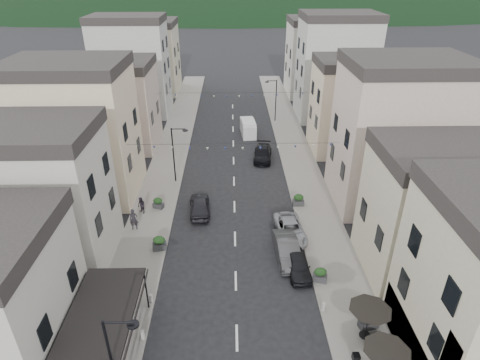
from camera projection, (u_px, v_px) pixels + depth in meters
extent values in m
cube|color=slate|center=(170.00, 157.00, 47.19)|extent=(4.00, 76.00, 0.12)
cube|color=slate|center=(297.00, 156.00, 47.48)|extent=(4.00, 76.00, 0.12)
cube|color=black|center=(100.00, 315.00, 21.96)|extent=(3.60, 7.50, 0.15)
cube|color=black|center=(134.00, 321.00, 22.24)|extent=(0.34, 7.50, 0.99)
cylinder|color=black|center=(146.00, 290.00, 25.84)|extent=(0.10, 0.10, 3.20)
cube|color=beige|center=(34.00, 202.00, 28.88)|extent=(10.00, 7.00, 10.00)
cube|color=#262323|center=(14.00, 131.00, 26.26)|extent=(10.20, 7.14, 1.00)
cube|color=beige|center=(78.00, 137.00, 37.19)|extent=(10.00, 8.00, 12.00)
cube|color=#262323|center=(63.00, 66.00, 34.09)|extent=(10.20, 8.16, 1.00)
cube|color=#B8A095|center=(113.00, 108.00, 48.33)|extent=(10.00, 8.00, 9.50)
cube|color=#262323|center=(106.00, 64.00, 45.83)|extent=(10.20, 8.16, 1.00)
cube|color=#A4A5A0|center=(132.00, 70.00, 58.05)|extent=(10.00, 7.00, 13.00)
cube|color=#262323|center=(126.00, 19.00, 54.71)|extent=(10.20, 7.14, 1.00)
cube|color=#BBB295|center=(148.00, 60.00, 69.07)|extent=(10.00, 9.00, 11.00)
cube|color=#262323|center=(144.00, 23.00, 66.21)|extent=(10.20, 9.18, 1.00)
cube|color=#BBB295|center=(443.00, 219.00, 27.92)|extent=(10.00, 7.00, 9.00)
cube|color=#262323|center=(462.00, 153.00, 25.54)|extent=(10.20, 7.14, 1.00)
cube|color=#B8A095|center=(396.00, 140.00, 35.88)|extent=(10.00, 8.00, 12.50)
cube|color=#262323|center=(411.00, 63.00, 32.66)|extent=(10.20, 8.16, 1.00)
cube|color=beige|center=(356.00, 110.00, 47.02)|extent=(10.00, 7.00, 10.00)
cube|color=#262323|center=(363.00, 62.00, 44.40)|extent=(10.20, 7.14, 1.00)
cube|color=#A4A5A0|center=(335.00, 71.00, 56.73)|extent=(10.00, 8.00, 13.50)
cube|color=#262323|center=(341.00, 16.00, 53.27)|extent=(10.20, 8.16, 1.00)
cube|color=beige|center=(318.00, 60.00, 67.75)|extent=(10.00, 9.00, 11.50)
cube|color=#262323|center=(321.00, 21.00, 64.77)|extent=(10.20, 9.18, 1.00)
cone|color=black|center=(386.00, 354.00, 20.72)|extent=(2.50, 2.50, 0.55)
cylinder|color=black|center=(367.00, 326.00, 23.71)|extent=(0.06, 0.06, 2.30)
cone|color=black|center=(370.00, 313.00, 23.18)|extent=(2.50, 2.50, 0.55)
cylinder|color=black|center=(365.00, 335.00, 24.08)|extent=(0.70, 0.70, 0.04)
cylinder|color=black|center=(118.00, 322.00, 18.08)|extent=(1.40, 0.10, 0.10)
cylinder|color=black|center=(133.00, 325.00, 18.17)|extent=(0.56, 0.56, 0.08)
cylinder|color=black|center=(174.00, 156.00, 40.54)|extent=(0.14, 0.14, 6.00)
cylinder|color=black|center=(178.00, 129.00, 39.17)|extent=(1.40, 0.10, 0.10)
cylinder|color=black|center=(185.00, 130.00, 39.26)|extent=(0.56, 0.56, 0.08)
cylinder|color=black|center=(276.00, 101.00, 56.60)|extent=(0.14, 0.14, 6.00)
cylinder|color=black|center=(272.00, 81.00, 55.20)|extent=(1.40, 0.10, 0.10)
cylinder|color=black|center=(267.00, 82.00, 55.26)|extent=(0.56, 0.56, 0.08)
cylinder|color=gray|center=(143.00, 335.00, 24.20)|extent=(0.26, 0.26, 0.60)
cylinder|color=gray|center=(151.00, 298.00, 26.84)|extent=(0.26, 0.26, 0.60)
cylinder|color=gray|center=(323.00, 307.00, 26.18)|extent=(0.26, 0.26, 0.60)
cylinder|color=black|center=(234.00, 144.00, 35.71)|extent=(19.00, 0.02, 0.02)
cone|color=beige|center=(136.00, 147.00, 35.63)|extent=(0.28, 0.28, 0.24)
cone|color=navy|center=(154.00, 147.00, 35.71)|extent=(0.28, 0.28, 0.24)
cone|color=beige|center=(172.00, 148.00, 35.78)|extent=(0.28, 0.28, 0.24)
cone|color=navy|center=(190.00, 148.00, 35.84)|extent=(0.28, 0.28, 0.24)
cone|color=beige|center=(207.00, 149.00, 35.89)|extent=(0.28, 0.28, 0.24)
cone|color=navy|center=(225.00, 149.00, 35.93)|extent=(0.28, 0.28, 0.24)
cone|color=beige|center=(243.00, 149.00, 35.96)|extent=(0.28, 0.28, 0.24)
cone|color=navy|center=(260.00, 148.00, 35.98)|extent=(0.28, 0.28, 0.24)
cone|color=beige|center=(278.00, 148.00, 35.99)|extent=(0.28, 0.28, 0.24)
cone|color=navy|center=(296.00, 147.00, 35.99)|extent=(0.28, 0.28, 0.24)
cone|color=beige|center=(313.00, 146.00, 35.98)|extent=(0.28, 0.28, 0.24)
cone|color=navy|center=(331.00, 145.00, 35.97)|extent=(0.28, 0.28, 0.24)
cylinder|color=black|center=(233.00, 93.00, 49.78)|extent=(19.00, 0.02, 0.02)
cone|color=beige|center=(163.00, 95.00, 49.70)|extent=(0.28, 0.28, 0.24)
cone|color=navy|center=(176.00, 95.00, 49.77)|extent=(0.28, 0.28, 0.24)
cone|color=beige|center=(188.00, 96.00, 49.84)|extent=(0.28, 0.28, 0.24)
cone|color=navy|center=(201.00, 96.00, 49.90)|extent=(0.28, 0.28, 0.24)
cone|color=beige|center=(214.00, 96.00, 49.95)|extent=(0.28, 0.28, 0.24)
cone|color=navy|center=(226.00, 97.00, 49.99)|extent=(0.28, 0.28, 0.24)
cone|color=beige|center=(239.00, 96.00, 50.02)|extent=(0.28, 0.28, 0.24)
cone|color=navy|center=(252.00, 96.00, 50.04)|extent=(0.28, 0.28, 0.24)
cone|color=beige|center=(264.00, 96.00, 50.05)|extent=(0.28, 0.28, 0.24)
cone|color=navy|center=(277.00, 95.00, 50.05)|extent=(0.28, 0.28, 0.24)
cone|color=beige|center=(290.00, 95.00, 50.04)|extent=(0.28, 0.28, 0.24)
cone|color=navy|center=(302.00, 94.00, 50.03)|extent=(0.28, 0.28, 0.24)
imported|color=black|center=(298.00, 265.00, 29.42)|extent=(1.76, 3.96, 1.32)
imported|color=#363639|center=(287.00, 250.00, 30.80)|extent=(1.97, 4.82, 1.56)
imported|color=gray|center=(290.00, 229.00, 33.40)|extent=(2.62, 4.94, 1.32)
imported|color=black|center=(263.00, 154.00, 46.52)|extent=(2.50, 5.03, 1.41)
imported|color=black|center=(200.00, 206.00, 36.44)|extent=(2.18, 4.62, 1.53)
cube|color=silver|center=(248.00, 128.00, 53.16)|extent=(2.06, 4.45, 1.80)
cube|color=silver|center=(249.00, 123.00, 52.24)|extent=(1.90, 3.01, 0.45)
cylinder|color=black|center=(244.00, 137.00, 51.96)|extent=(0.28, 0.65, 0.63)
cylinder|color=black|center=(255.00, 137.00, 52.09)|extent=(0.28, 0.65, 0.63)
cylinder|color=black|center=(241.00, 128.00, 54.79)|extent=(0.28, 0.65, 0.63)
cylinder|color=black|center=(252.00, 128.00, 54.93)|extent=(0.28, 0.65, 0.63)
imported|color=black|center=(134.00, 219.00, 33.91)|extent=(0.76, 0.56, 1.92)
imported|color=black|center=(141.00, 205.00, 36.19)|extent=(0.97, 0.96, 1.59)
cube|color=#2E2E31|center=(160.00, 246.00, 31.80)|extent=(1.19, 0.80, 0.55)
ellipsoid|color=black|center=(159.00, 240.00, 31.51)|extent=(0.96, 0.61, 0.70)
cube|color=#2F2F32|center=(158.00, 206.00, 37.20)|extent=(1.09, 0.87, 0.48)
ellipsoid|color=black|center=(158.00, 201.00, 36.95)|extent=(0.84, 0.54, 0.61)
cube|color=#2A292C|center=(368.00, 324.00, 24.95)|extent=(1.26, 0.88, 0.57)
ellipsoid|color=black|center=(370.00, 316.00, 24.65)|extent=(1.01, 0.64, 0.74)
cube|color=#313033|center=(320.00, 278.00, 28.62)|extent=(1.13, 0.79, 0.51)
ellipsoid|color=black|center=(320.00, 272.00, 28.35)|extent=(0.90, 0.57, 0.66)
cube|color=#303032|center=(298.00, 203.00, 37.61)|extent=(1.05, 0.59, 0.52)
ellipsoid|color=black|center=(299.00, 197.00, 37.34)|extent=(0.92, 0.58, 0.67)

